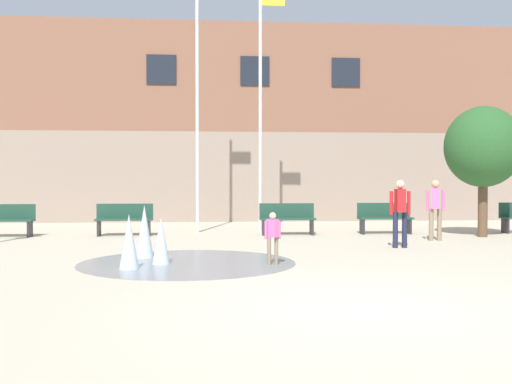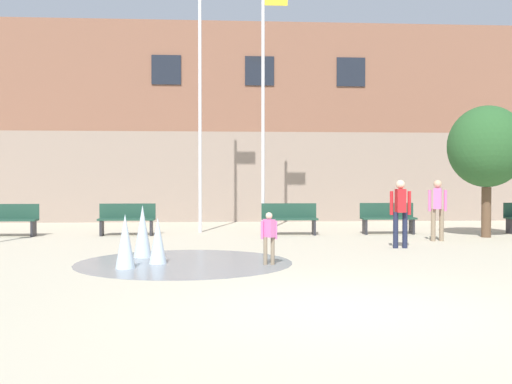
% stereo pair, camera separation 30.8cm
% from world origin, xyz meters
% --- Properties ---
extents(ground_plane, '(100.00, 100.00, 0.00)m').
position_xyz_m(ground_plane, '(0.00, 0.00, 0.00)').
color(ground_plane, '#BCB299').
extents(library_building, '(36.00, 6.05, 7.59)m').
position_xyz_m(library_building, '(0.00, 18.35, 3.80)').
color(library_building, gray).
rests_on(library_building, ground).
extents(splash_fountain, '(4.15, 4.15, 1.08)m').
position_xyz_m(splash_fountain, '(-2.84, 4.27, 0.36)').
color(splash_fountain, gray).
rests_on(splash_fountain, ground).
extents(park_bench_far_left, '(1.60, 0.44, 0.91)m').
position_xyz_m(park_bench_far_left, '(-7.46, 9.91, 0.48)').
color(park_bench_far_left, '#28282D').
rests_on(park_bench_far_left, ground).
extents(park_bench_left_of_flagpoles, '(1.60, 0.44, 0.91)m').
position_xyz_m(park_bench_left_of_flagpoles, '(-4.19, 10.00, 0.48)').
color(park_bench_left_of_flagpoles, '#28282D').
rests_on(park_bench_left_of_flagpoles, ground).
extents(park_bench_under_left_flagpole, '(1.60, 0.44, 0.91)m').
position_xyz_m(park_bench_under_left_flagpole, '(0.48, 9.85, 0.48)').
color(park_bench_under_left_flagpole, '#28282D').
rests_on(park_bench_under_left_flagpole, ground).
extents(park_bench_under_right_flagpole, '(1.60, 0.44, 0.91)m').
position_xyz_m(park_bench_under_right_flagpole, '(3.40, 9.96, 0.48)').
color(park_bench_under_right_flagpole, '#28282D').
rests_on(park_bench_under_right_flagpole, ground).
extents(adult_watching, '(0.50, 0.39, 1.59)m').
position_xyz_m(adult_watching, '(4.10, 7.86, 0.93)').
color(adult_watching, '#89755B').
rests_on(adult_watching, ground).
extents(adult_near_bench, '(0.50, 0.35, 1.59)m').
position_xyz_m(adult_near_bench, '(2.65, 6.35, 0.93)').
color(adult_near_bench, '#1E233D').
rests_on(adult_near_bench, ground).
extents(child_in_fountain, '(0.31, 0.24, 0.99)m').
position_xyz_m(child_in_fountain, '(-0.64, 3.82, 0.58)').
color(child_in_fountain, '#89755B').
rests_on(child_in_fountain, ground).
extents(flagpole_left, '(0.80, 0.10, 8.53)m').
position_xyz_m(flagpole_left, '(-2.09, 10.92, 4.52)').
color(flagpole_left, silver).
rests_on(flagpole_left, ground).
extents(flagpole_right, '(0.80, 0.10, 7.75)m').
position_xyz_m(flagpole_right, '(-0.18, 10.92, 4.12)').
color(flagpole_right, silver).
rests_on(flagpole_right, ground).
extents(street_tree_near_building, '(2.12, 2.12, 3.64)m').
position_xyz_m(street_tree_near_building, '(5.83, 8.78, 2.50)').
color(street_tree_near_building, brown).
rests_on(street_tree_near_building, ground).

